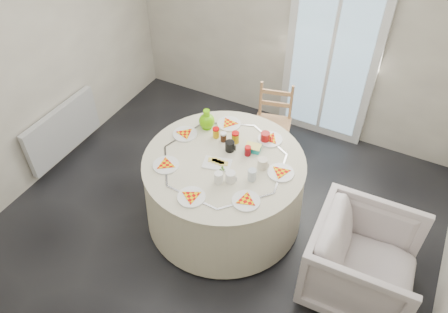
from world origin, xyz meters
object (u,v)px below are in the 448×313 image
at_px(radiator, 63,131).
at_px(armchair, 363,262).
at_px(table, 224,190).
at_px(green_pitcher, 207,118).
at_px(wooden_chair, 272,122).

relative_size(radiator, armchair, 1.19).
xyz_separation_m(table, green_pitcher, (-0.36, 0.33, 0.49)).
bearing_deg(table, green_pitcher, 136.92).
relative_size(radiator, green_pitcher, 5.10).
bearing_deg(green_pitcher, armchair, -11.50).
relative_size(table, green_pitcher, 7.59).
bearing_deg(green_pitcher, table, -37.57).
bearing_deg(armchair, wooden_chair, 44.84).
xyz_separation_m(radiator, armchair, (3.30, -0.15, 0.01)).
bearing_deg(green_pitcher, radiator, -161.20).
bearing_deg(wooden_chair, green_pitcher, -133.51).
xyz_separation_m(table, armchair, (1.36, -0.19, 0.02)).
xyz_separation_m(wooden_chair, green_pitcher, (-0.40, -0.71, 0.40)).
height_order(table, wooden_chair, wooden_chair).
relative_size(radiator, table, 0.67).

